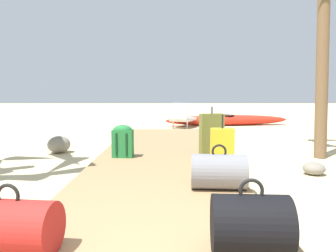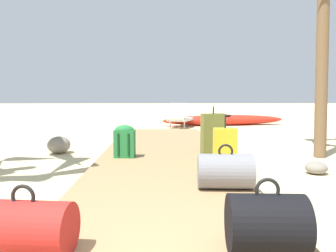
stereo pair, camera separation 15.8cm
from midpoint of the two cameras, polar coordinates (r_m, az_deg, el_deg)
ground_plane at (r=4.78m, az=-1.87°, el=-8.10°), size 60.00×60.00×0.00m
boardwalk at (r=5.60m, az=-1.78°, el=-5.63°), size 2.07×8.47×0.08m
duffel_bag_grey at (r=3.81m, az=8.41°, el=-7.50°), size 0.63×0.43×0.50m
backpack_green at (r=5.59m, az=-8.09°, el=-2.40°), size 0.34×0.25×0.53m
duffel_bag_black at (r=2.40m, az=14.29°, el=-15.55°), size 0.52×0.42×0.51m
duffel_bag_red at (r=2.53m, az=-24.65°, el=-15.19°), size 0.67×0.43×0.47m
suitcase_yellow at (r=5.08m, az=8.63°, el=-3.35°), size 0.33×0.22×0.73m
suitcase_olive at (r=5.84m, az=6.79°, el=-1.33°), size 0.43×0.25×0.82m
lounge_chair at (r=11.09m, az=1.86°, el=1.49°), size 1.14×1.65×0.79m
kayak at (r=11.86m, az=8.99°, el=0.98°), size 4.35×1.25×0.36m
rock_left_far at (r=6.69m, az=-18.49°, el=-3.01°), size 0.55×0.55×0.32m
rock_right_far at (r=5.18m, az=22.79°, el=-6.47°), size 0.33×0.32×0.18m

